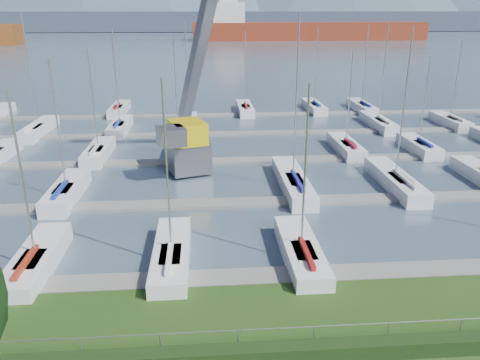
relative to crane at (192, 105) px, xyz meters
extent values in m
cube|color=#485B6A|center=(3.08, 235.60, -5.73)|extent=(800.00, 540.00, 0.20)
cube|color=#1C3212|center=(3.08, -24.80, -4.98)|extent=(80.00, 0.70, 0.70)
cylinder|color=gray|center=(3.08, -24.40, -4.13)|extent=(80.00, 0.04, 0.04)
cube|color=#3C4658|center=(3.08, 305.60, 0.67)|extent=(900.00, 80.00, 12.00)
cube|color=slate|center=(3.08, -18.40, -5.55)|extent=(90.00, 1.60, 0.25)
cube|color=#65635F|center=(3.08, -8.40, -5.55)|extent=(90.00, 1.60, 0.25)
cube|color=gray|center=(3.08, 1.60, -5.55)|extent=(90.00, 1.60, 0.25)
cube|color=slate|center=(3.08, 11.60, -5.55)|extent=(90.00, 1.60, 0.25)
cube|color=slate|center=(3.08, 21.60, -5.55)|extent=(90.00, 1.60, 0.25)
cube|color=#585B60|center=(-0.46, -1.23, -4.13)|extent=(4.02, 4.02, 2.60)
cube|color=yellow|center=(-0.46, -1.23, -2.03)|extent=(3.51, 4.03, 1.80)
cube|color=slate|center=(1.34, 3.27, 6.97)|extent=(6.11, 10.39, 19.89)
cube|color=#54575B|center=(-1.66, -3.23, -1.83)|extent=(2.58, 2.70, 1.40)
cube|color=maroon|center=(50.50, 186.05, -2.83)|extent=(108.12, 20.42, 10.00)
cube|color=silver|center=(12.80, 185.20, 4.67)|extent=(14.31, 14.31, 12.00)
cube|color=silver|center=(12.80, 185.20, 11.67)|extent=(8.18, 8.18, 4.00)
camera|label=1|loc=(1.01, -39.32, 7.51)|focal=35.00mm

